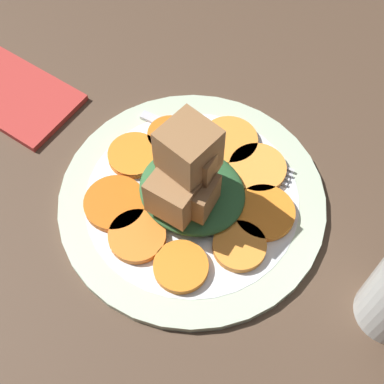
% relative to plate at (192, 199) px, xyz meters
% --- Properties ---
extents(table_slab, '(1.20, 1.20, 0.02)m').
position_rel_plate_xyz_m(table_slab, '(0.00, 0.00, -0.02)').
color(table_slab, '#4C3828').
rests_on(table_slab, ground).
extents(plate, '(0.29, 0.29, 0.01)m').
position_rel_plate_xyz_m(plate, '(0.00, 0.00, 0.00)').
color(plate, beige).
rests_on(plate, table_slab).
extents(carrot_slice_0, '(0.06, 0.06, 0.01)m').
position_rel_plate_xyz_m(carrot_slice_0, '(-0.07, 0.02, 0.01)').
color(carrot_slice_0, orange).
rests_on(carrot_slice_0, plate).
extents(carrot_slice_1, '(0.06, 0.06, 0.01)m').
position_rel_plate_xyz_m(carrot_slice_1, '(-0.07, -0.02, 0.01)').
color(carrot_slice_1, orange).
rests_on(carrot_slice_1, plate).
extents(carrot_slice_2, '(0.06, 0.06, 0.01)m').
position_rel_plate_xyz_m(carrot_slice_2, '(-0.04, -0.07, 0.01)').
color(carrot_slice_2, '#F99539').
rests_on(carrot_slice_2, plate).
extents(carrot_slice_3, '(0.07, 0.07, 0.01)m').
position_rel_plate_xyz_m(carrot_slice_3, '(0.01, -0.08, 0.01)').
color(carrot_slice_3, orange).
rests_on(carrot_slice_3, plate).
extents(carrot_slice_4, '(0.05, 0.05, 0.01)m').
position_rel_plate_xyz_m(carrot_slice_4, '(0.07, -0.05, 0.01)').
color(carrot_slice_4, orange).
rests_on(carrot_slice_4, plate).
extents(carrot_slice_5, '(0.06, 0.06, 0.01)m').
position_rel_plate_xyz_m(carrot_slice_5, '(0.08, -0.01, 0.01)').
color(carrot_slice_5, orange).
rests_on(carrot_slice_5, plate).
extents(carrot_slice_6, '(0.07, 0.07, 0.01)m').
position_rel_plate_xyz_m(carrot_slice_6, '(0.06, 0.05, 0.01)').
color(carrot_slice_6, '#D56013').
rests_on(carrot_slice_6, plate).
extents(carrot_slice_7, '(0.06, 0.06, 0.01)m').
position_rel_plate_xyz_m(carrot_slice_7, '(0.02, 0.07, 0.01)').
color(carrot_slice_7, orange).
rests_on(carrot_slice_7, plate).
extents(carrot_slice_8, '(0.06, 0.06, 0.01)m').
position_rel_plate_xyz_m(carrot_slice_8, '(-0.04, 0.07, 0.01)').
color(carrot_slice_8, orange).
rests_on(carrot_slice_8, plate).
extents(center_pile, '(0.12, 0.10, 0.12)m').
position_rel_plate_xyz_m(center_pile, '(-0.00, 0.01, 0.05)').
color(center_pile, '#2D6033').
rests_on(center_pile, plate).
extents(fork, '(0.19, 0.04, 0.00)m').
position_rel_plate_xyz_m(fork, '(0.01, -0.07, 0.01)').
color(fork, silver).
rests_on(fork, plate).
extents(napkin, '(0.16, 0.10, 0.01)m').
position_rel_plate_xyz_m(napkin, '(0.27, -0.00, -0.00)').
color(napkin, '#B2332D').
rests_on(napkin, table_slab).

